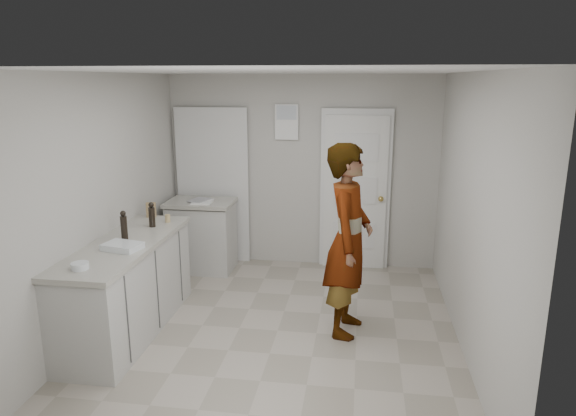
% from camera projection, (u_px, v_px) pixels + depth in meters
% --- Properties ---
extents(ground, '(4.00, 4.00, 0.00)m').
position_uv_depth(ground, '(278.00, 331.00, 5.11)').
color(ground, gray).
rests_on(ground, ground).
extents(room_shell, '(4.00, 4.00, 4.00)m').
position_uv_depth(room_shell, '(288.00, 189.00, 6.76)').
color(room_shell, '#B1AEA7').
rests_on(room_shell, ground).
extents(main_counter, '(0.64, 1.96, 0.93)m').
position_uv_depth(main_counter, '(128.00, 290.00, 5.02)').
color(main_counter, '#B4B4B0').
rests_on(main_counter, ground).
extents(side_counter, '(0.84, 0.61, 0.93)m').
position_uv_depth(side_counter, '(202.00, 238.00, 6.67)').
color(side_counter, '#B4B4B0').
rests_on(side_counter, ground).
extents(person, '(0.54, 0.74, 1.87)m').
position_uv_depth(person, '(348.00, 241.00, 4.90)').
color(person, silver).
rests_on(person, ground).
extents(cake_mix_box, '(0.11, 0.07, 0.17)m').
position_uv_depth(cake_mix_box, '(151.00, 210.00, 5.75)').
color(cake_mix_box, '#9E7B4F').
rests_on(cake_mix_box, main_counter).
extents(spice_jar, '(0.05, 0.05, 0.08)m').
position_uv_depth(spice_jar, '(168.00, 218.00, 5.56)').
color(spice_jar, tan).
rests_on(spice_jar, main_counter).
extents(oil_cruet_a, '(0.07, 0.07, 0.26)m').
position_uv_depth(oil_cruet_a, '(152.00, 215.00, 5.37)').
color(oil_cruet_a, black).
rests_on(oil_cruet_a, main_counter).
extents(oil_cruet_b, '(0.06, 0.06, 0.29)m').
position_uv_depth(oil_cruet_b, '(124.00, 226.00, 4.94)').
color(oil_cruet_b, black).
rests_on(oil_cruet_b, main_counter).
extents(baking_dish, '(0.37, 0.29, 0.06)m').
position_uv_depth(baking_dish, '(122.00, 247.00, 4.67)').
color(baking_dish, silver).
rests_on(baking_dish, main_counter).
extents(egg_bowl, '(0.14, 0.14, 0.05)m').
position_uv_depth(egg_bowl, '(80.00, 266.00, 4.19)').
color(egg_bowl, silver).
rests_on(egg_bowl, main_counter).
extents(papers, '(0.27, 0.33, 0.01)m').
position_uv_depth(papers, '(202.00, 202.00, 6.47)').
color(papers, white).
rests_on(papers, side_counter).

